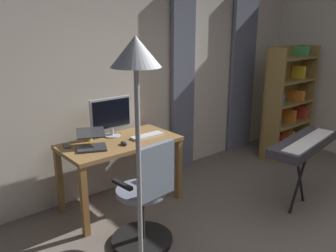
{
  "coord_description": "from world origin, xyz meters",
  "views": [
    {
      "loc": [
        2.55,
        0.85,
        1.92
      ],
      "look_at": [
        0.57,
        -1.53,
        1.02
      ],
      "focal_mm": 36.91,
      "sensor_mm": 36.0,
      "label": 1
    }
  ],
  "objects": [
    {
      "name": "office_chair",
      "position": [
        0.97,
        -1.36,
        0.47
      ],
      "size": [
        0.56,
        0.56,
        1.01
      ],
      "rotation": [
        0.0,
        0.0,
        3.23
      ],
      "color": "black",
      "rests_on": "ground"
    },
    {
      "name": "laptop",
      "position": [
        1.06,
        -2.14,
        0.8
      ],
      "size": [
        0.39,
        0.42,
        0.16
      ],
      "rotation": [
        0.0,
        0.0,
        -0.43
      ],
      "color": "#333338",
      "rests_on": "desk"
    },
    {
      "name": "computer_monitor",
      "position": [
        0.71,
        -2.34,
        0.98
      ],
      "size": [
        0.49,
        0.18,
        0.43
      ],
      "color": "#B7BCC1",
      "rests_on": "desk"
    },
    {
      "name": "curtain_left_panel",
      "position": [
        -1.71,
        -2.5,
        1.19
      ],
      "size": [
        0.5,
        0.06,
        2.38
      ],
      "primitive_type": "cube",
      "color": "slate",
      "rests_on": "ground"
    },
    {
      "name": "mug_tea",
      "position": [
        0.98,
        -2.37,
        0.79
      ],
      "size": [
        0.12,
        0.08,
        0.09
      ],
      "color": "gold",
      "rests_on": "desk"
    },
    {
      "name": "desk",
      "position": [
        0.73,
        -2.13,
        0.64
      ],
      "size": [
        1.24,
        0.65,
        0.75
      ],
      "color": "olive",
      "rests_on": "ground"
    },
    {
      "name": "back_room_partition",
      "position": [
        0.0,
        -2.61,
        1.36
      ],
      "size": [
        5.49,
        0.1,
        2.73
      ],
      "primitive_type": "cube",
      "color": "beige",
      "rests_on": "ground"
    },
    {
      "name": "cell_phone_by_monitor",
      "position": [
        1.24,
        -2.34,
        0.75
      ],
      "size": [
        0.11,
        0.16,
        0.01
      ],
      "primitive_type": "cube",
      "rotation": [
        0.0,
        0.0,
        -0.32
      ],
      "color": "#333338",
      "rests_on": "desk"
    },
    {
      "name": "bookshelf",
      "position": [
        -2.05,
        -1.91,
        0.82
      ],
      "size": [
        0.9,
        0.3,
        1.63
      ],
      "color": "olive",
      "rests_on": "ground"
    },
    {
      "name": "piano_keyboard",
      "position": [
        -0.71,
        -0.86,
        0.72
      ],
      "size": [
        1.11,
        0.47,
        0.79
      ],
      "rotation": [
        0.0,
        0.0,
        0.14
      ],
      "color": "black",
      "rests_on": "ground"
    },
    {
      "name": "floor_lamp",
      "position": [
        1.45,
        -0.76,
        1.52
      ],
      "size": [
        0.29,
        0.29,
        1.87
      ],
      "color": "black",
      "rests_on": "ground"
    },
    {
      "name": "computer_keyboard",
      "position": [
        0.43,
        -2.06,
        0.76
      ],
      "size": [
        0.38,
        0.12,
        0.02
      ],
      "primitive_type": "cube",
      "color": "white",
      "rests_on": "desk"
    },
    {
      "name": "computer_mouse",
      "position": [
        0.77,
        -2.0,
        0.76
      ],
      "size": [
        0.06,
        0.1,
        0.04
      ],
      "primitive_type": "ellipsoid",
      "color": "#333338",
      "rests_on": "desk"
    },
    {
      "name": "curtain_right_panel",
      "position": [
        -0.48,
        -2.5,
        1.19
      ],
      "size": [
        0.37,
        0.06,
        2.38
      ],
      "primitive_type": "cube",
      "color": "slate",
      "rests_on": "ground"
    }
  ]
}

